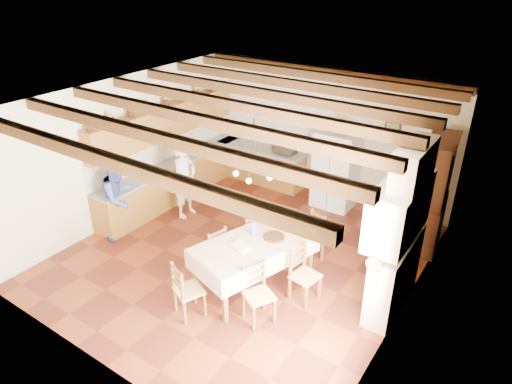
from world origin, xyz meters
TOP-DOWN VIEW (x-y plane):
  - floor at (0.00, 0.00)m, footprint 6.00×6.50m
  - ceiling at (0.00, 0.00)m, footprint 6.00×6.50m
  - wall_back at (0.00, 3.26)m, footprint 6.00×0.02m
  - wall_front at (0.00, -3.26)m, footprint 6.00×0.02m
  - wall_left at (-3.01, 0.00)m, footprint 0.02×6.50m
  - wall_right at (3.01, 0.00)m, footprint 0.02×6.50m
  - ceiling_beams at (0.00, 0.00)m, footprint 6.00×6.30m
  - lower_cabinets_left at (-2.70, 1.05)m, footprint 0.60×4.30m
  - lower_cabinets_back at (-1.55, 2.95)m, footprint 2.30×0.60m
  - countertop_left at (-2.70, 1.05)m, footprint 0.62×4.30m
  - countertop_back at (-1.55, 2.95)m, footprint 2.34×0.62m
  - backsplash_left at (-2.98, 1.05)m, footprint 0.03×4.30m
  - backsplash_back at (-1.55, 3.23)m, footprint 2.30×0.03m
  - upper_cabinets at (-2.83, 1.05)m, footprint 0.35×4.20m
  - fireplace at (2.72, 0.20)m, footprint 0.56×1.60m
  - wall_picture at (1.55, 3.23)m, footprint 0.34×0.03m
  - refrigerator at (0.55, 2.81)m, footprint 0.89×0.73m
  - hutch at (2.75, 2.35)m, footprint 0.64×1.26m
  - dining_table at (0.69, -0.62)m, footprint 1.60×2.25m
  - chandelier at (0.69, -0.62)m, footprint 0.47×0.47m
  - chair_left_near at (-0.14, -0.74)m, footprint 0.48×0.49m
  - chair_left_far at (0.11, 0.05)m, footprint 0.52×0.53m
  - chair_right_near at (1.22, -1.28)m, footprint 0.55×0.56m
  - chair_right_far at (1.58, -0.46)m, footprint 0.47×0.48m
  - chair_end_near at (0.25, -1.79)m, footprint 0.55×0.54m
  - chair_end_far at (1.10, 0.58)m, footprint 0.54×0.53m
  - person_man at (-1.93, 0.58)m, footprint 0.42×0.62m
  - person_woman_blue at (-2.45, -0.75)m, footprint 0.70×0.87m
  - person_woman_red at (2.30, 0.99)m, footprint 0.46×0.89m
  - microwave at (-0.87, 2.95)m, footprint 0.56×0.42m
  - fridge_vase at (0.58, 2.81)m, footprint 0.32×0.32m

SIDE VIEW (x-z plane):
  - floor at x=0.00m, z-range -0.02..0.00m
  - lower_cabinets_left at x=-2.70m, z-range 0.00..0.86m
  - lower_cabinets_back at x=-1.55m, z-range 0.00..0.86m
  - chair_left_near at x=-0.14m, z-range 0.00..0.96m
  - chair_left_far at x=0.11m, z-range 0.00..0.96m
  - chair_right_near at x=1.22m, z-range 0.00..0.96m
  - chair_right_far at x=1.58m, z-range 0.00..0.96m
  - chair_end_near at x=0.25m, z-range 0.00..0.96m
  - chair_end_far at x=1.10m, z-range 0.00..0.96m
  - person_woman_red at x=2.30m, z-range 0.00..1.46m
  - dining_table at x=0.69m, z-range 0.36..1.25m
  - person_man at x=-1.93m, z-range 0.00..1.69m
  - person_woman_blue at x=-2.45m, z-range 0.00..1.69m
  - countertop_left at x=-2.70m, z-range 0.86..0.90m
  - countertop_back at x=-1.55m, z-range 0.86..0.90m
  - refrigerator at x=0.55m, z-range 0.00..1.77m
  - microwave at x=-0.87m, z-range 0.90..1.19m
  - hutch at x=2.75m, z-range 0.00..2.21m
  - backsplash_left at x=-2.98m, z-range 0.90..1.50m
  - backsplash_back at x=-1.55m, z-range 0.90..1.50m
  - fireplace at x=2.72m, z-range 0.00..2.80m
  - wall_back at x=0.00m, z-range 0.00..3.00m
  - wall_front at x=0.00m, z-range 0.00..3.00m
  - wall_left at x=-3.01m, z-range 0.00..3.00m
  - wall_right at x=3.01m, z-range 0.00..3.00m
  - upper_cabinets at x=-2.83m, z-range 1.50..2.20m
  - wall_picture at x=1.55m, z-range 1.64..2.06m
  - fridge_vase at x=0.58m, z-range 1.77..2.05m
  - chandelier at x=0.69m, z-range 2.23..2.27m
  - ceiling_beams at x=0.00m, z-range 2.83..2.99m
  - ceiling at x=0.00m, z-range 3.00..3.02m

